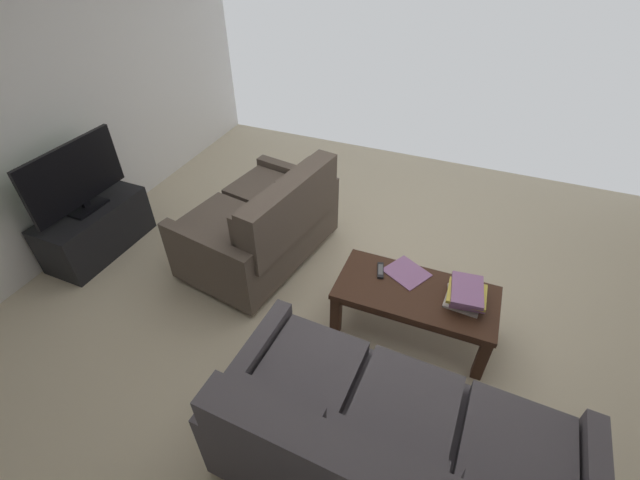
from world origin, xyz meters
TOP-DOWN VIEW (x-y plane):
  - ground_plane at (0.00, 0.00)m, footprint 5.46×5.17m
  - wall_right at (2.73, 0.00)m, footprint 0.12×5.17m
  - sofa_main at (-0.55, 1.30)m, footprint 1.87×0.98m
  - loveseat_near at (0.95, -0.17)m, footprint 1.07×1.44m
  - coffee_table at (-0.43, 0.17)m, footprint 1.11×0.53m
  - tv_stand at (2.41, 0.29)m, footprint 0.45×0.94m
  - flat_tv at (2.41, 0.29)m, footprint 0.21×0.90m
  - book_stack at (-0.75, 0.14)m, footprint 0.27×0.32m
  - tv_remote at (-0.15, 0.08)m, footprint 0.08×0.17m
  - loose_magazine at (-0.33, 0.02)m, footprint 0.37×0.35m

SIDE VIEW (x-z plane):
  - ground_plane at x=0.00m, z-range -0.01..0.00m
  - tv_stand at x=2.41m, z-range 0.00..0.45m
  - coffee_table at x=-0.43m, z-range 0.14..0.55m
  - loveseat_near at x=0.95m, z-range -0.07..0.82m
  - sofa_main at x=-0.55m, z-range -0.07..0.82m
  - loose_magazine at x=-0.33m, z-range 0.41..0.42m
  - tv_remote at x=-0.15m, z-range 0.41..0.44m
  - book_stack at x=-0.75m, z-range 0.42..0.54m
  - flat_tv at x=2.41m, z-range 0.47..1.05m
  - wall_right at x=2.73m, z-range 0.00..2.80m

